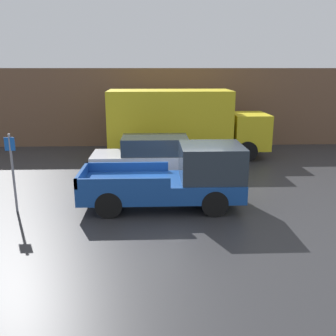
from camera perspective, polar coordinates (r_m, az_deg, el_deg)
ground_plane at (r=12.28m, az=3.18°, el=-5.28°), size 60.00×60.00×0.00m
building_wall at (r=20.96m, az=0.86°, el=9.18°), size 28.00×0.15×4.24m
pickup_truck at (r=11.69m, az=1.63°, el=-1.53°), size 5.01×1.99×1.97m
car at (r=14.84m, az=-2.38°, el=1.72°), size 4.67×1.82×1.66m
delivery_truck at (r=18.17m, az=2.03°, el=7.05°), size 7.61×2.38×3.24m
parking_sign at (r=12.04m, az=-22.61°, el=-0.10°), size 0.30×0.07×2.41m
newspaper_box at (r=20.83m, az=-3.24°, el=4.82°), size 0.45×0.40×1.14m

